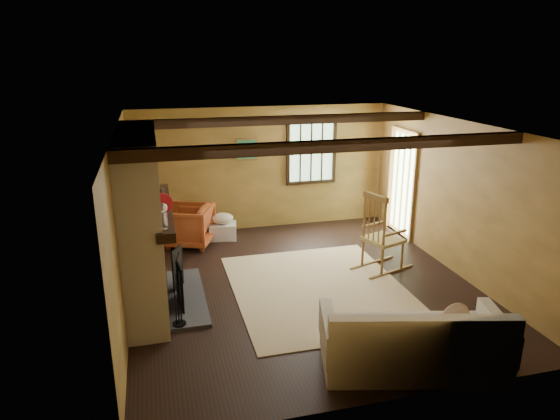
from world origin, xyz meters
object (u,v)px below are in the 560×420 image
object	(u,v)px
rocking_chair	(381,237)
sofa	(414,345)
armchair	(189,226)
laundry_basket	(223,231)
fireplace	(145,229)

from	to	relation	value
rocking_chair	sofa	bearing A→B (deg)	143.41
rocking_chair	armchair	xyz separation A→B (m)	(-2.90, 1.86, -0.18)
sofa	armchair	bearing A→B (deg)	129.30
rocking_chair	sofa	distance (m)	2.69
rocking_chair	laundry_basket	distance (m)	3.06
fireplace	sofa	world-z (taller)	fireplace
sofa	fireplace	bearing A→B (deg)	154.48
sofa	rocking_chair	bearing A→B (deg)	86.35
fireplace	sofa	bearing A→B (deg)	-39.40
laundry_basket	fireplace	bearing A→B (deg)	-120.77
sofa	laundry_basket	size ratio (longest dim) A/B	4.31
rocking_chair	sofa	xyz separation A→B (m)	(-0.81, -2.55, -0.26)
sofa	laundry_basket	world-z (taller)	sofa
armchair	fireplace	bearing A→B (deg)	3.51
armchair	rocking_chair	bearing A→B (deg)	79.62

